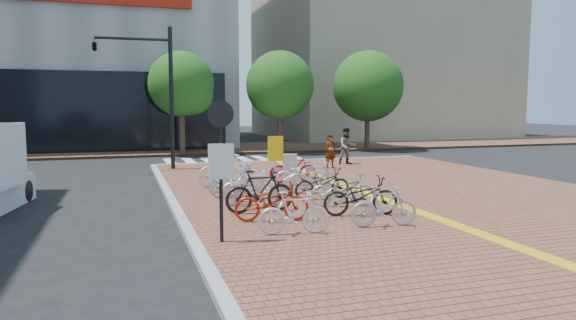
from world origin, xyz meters
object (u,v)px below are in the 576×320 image
object	(u,v)px
bike_1	(272,202)
traffic_light_pole	(137,71)
bike_8	(361,196)
pedestrian_a	(331,151)
bike_4	(237,179)
bike_0	(294,213)
utility_box	(290,170)
yellow_sign	(275,154)
bike_5	(236,175)
bike_13	(294,169)
bike_7	(384,206)
notice_sign	(221,154)
bike_12	(302,174)
bike_3	(251,187)
bike_2	(260,191)
bike_11	(314,177)
bike_10	(322,184)
bike_6	(226,170)
bike_9	(343,189)
pedestrian_b	(347,146)

from	to	relation	value
bike_1	traffic_light_pole	bearing A→B (deg)	23.17
bike_8	pedestrian_a	distance (m)	9.98
bike_4	traffic_light_pole	distance (m)	9.03
bike_0	pedestrian_a	distance (m)	12.01
utility_box	yellow_sign	xyz separation A→B (m)	(-0.97, -1.49, 0.72)
bike_5	bike_13	distance (m)	2.61
bike_7	bike_8	size ratio (longest dim) A/B	0.82
bike_4	notice_sign	bearing A→B (deg)	156.79
pedestrian_a	bike_12	bearing A→B (deg)	-129.38
bike_3	bike_12	xyz separation A→B (m)	(2.32, 2.27, -0.03)
bike_2	bike_12	bearing A→B (deg)	-39.73
pedestrian_a	utility_box	distance (m)	5.26
bike_13	bike_4	bearing A→B (deg)	141.60
bike_3	bike_5	distance (m)	2.39
bike_5	bike_0	bearing A→B (deg)	179.28
traffic_light_pole	bike_11	bearing A→B (deg)	-57.17
bike_11	utility_box	bearing A→B (deg)	9.19
pedestrian_a	yellow_sign	world-z (taller)	yellow_sign
bike_0	bike_2	world-z (taller)	bike_2
bike_10	pedestrian_a	xyz separation A→B (m)	(3.17, 6.98, 0.29)
bike_11	bike_10	bearing A→B (deg)	175.41
bike_2	yellow_sign	size ratio (longest dim) A/B	1.02
bike_7	traffic_light_pole	world-z (taller)	traffic_light_pole
bike_6	bike_9	bearing A→B (deg)	-156.06
bike_10	bike_12	world-z (taller)	bike_12
bike_4	bike_7	world-z (taller)	bike_4
bike_4	bike_11	size ratio (longest dim) A/B	1.05
notice_sign	bike_1	bearing A→B (deg)	45.48
bike_8	yellow_sign	world-z (taller)	yellow_sign
bike_2	bike_7	xyz separation A→B (m)	(2.32, -2.42, -0.09)
pedestrian_b	notice_sign	size ratio (longest dim) A/B	0.60
bike_3	bike_11	bearing A→B (deg)	-52.87
bike_7	bike_8	distance (m)	1.25
bike_10	bike_11	xyz separation A→B (m)	(0.13, 1.02, 0.06)
bike_1	bike_0	bearing A→B (deg)	-165.85
notice_sign	bike_10	bearing A→B (deg)	46.28
bike_2	pedestrian_b	distance (m)	11.72
bike_9	pedestrian_b	distance (m)	10.46
bike_0	bike_4	world-z (taller)	bike_4
utility_box	notice_sign	bearing A→B (deg)	-118.47
bike_12	yellow_sign	size ratio (longest dim) A/B	1.01
bike_7	utility_box	distance (m)	6.60
bike_2	bike_6	xyz separation A→B (m)	(-0.02, 4.50, 0.02)
bike_3	bike_9	size ratio (longest dim) A/B	0.94
bike_0	bike_10	size ratio (longest dim) A/B	0.89
bike_3	yellow_sign	xyz separation A→B (m)	(1.21, 1.65, 0.75)
utility_box	bike_13	bearing A→B (deg)	55.50
bike_2	bike_4	distance (m)	2.46
bike_9	utility_box	distance (m)	4.12
bike_9	utility_box	bearing A→B (deg)	13.24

